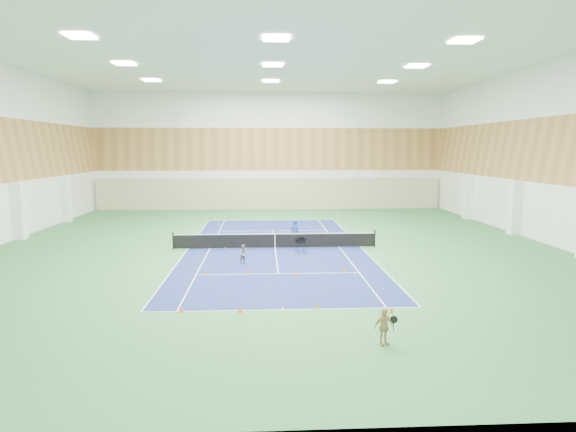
{
  "coord_description": "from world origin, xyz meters",
  "views": [
    {
      "loc": [
        -0.76,
        -29.98,
        6.27
      ],
      "look_at": [
        0.84,
        0.32,
        2.0
      ],
      "focal_mm": 30.0,
      "sensor_mm": 36.0,
      "label": 1
    }
  ],
  "objects": [
    {
      "name": "coach",
      "position": [
        1.28,
        0.6,
        0.87
      ],
      "size": [
        0.7,
        0.53,
        1.73
      ],
      "primitive_type": "imported",
      "rotation": [
        0.0,
        0.0,
        3.34
      ],
      "color": "#214297",
      "rests_on": "ground"
    },
    {
      "name": "cone_svc_d",
      "position": [
        3.43,
        -6.19,
        0.11
      ],
      "size": [
        0.21,
        0.21,
        0.23
      ],
      "primitive_type": "cone",
      "color": "#F5600C",
      "rests_on": "ground"
    },
    {
      "name": "child_court",
      "position": [
        -1.82,
        -4.11,
        0.53
      ],
      "size": [
        0.64,
        0.58,
        1.06
      ],
      "primitive_type": "imported",
      "rotation": [
        0.0,
        0.0,
        0.43
      ],
      "color": "gray",
      "rests_on": "ground"
    },
    {
      "name": "cone_base_b",
      "position": [
        -1.65,
        -12.06,
        0.12
      ],
      "size": [
        0.22,
        0.22,
        0.24
      ],
      "primitive_type": "cone",
      "color": "#FF5C0D",
      "rests_on": "ground"
    },
    {
      "name": "court_surface",
      "position": [
        0.0,
        0.0,
        0.01
      ],
      "size": [
        10.97,
        23.77,
        0.01
      ],
      "primitive_type": "cube",
      "color": "navy",
      "rests_on": "ground"
    },
    {
      "name": "cone_svc_b",
      "position": [
        -1.48,
        -6.21,
        0.11
      ],
      "size": [
        0.19,
        0.19,
        0.21
      ],
      "primitive_type": "cone",
      "color": "#E65B0C",
      "rests_on": "ground"
    },
    {
      "name": "room_shell",
      "position": [
        0.0,
        0.0,
        6.0
      ],
      "size": [
        36.0,
        40.0,
        12.0
      ],
      "primitive_type": null,
      "color": "white",
      "rests_on": "ground"
    },
    {
      "name": "ceiling_light_grid",
      "position": [
        0.0,
        0.0,
        11.92
      ],
      "size": [
        21.4,
        25.4,
        0.06
      ],
      "primitive_type": null,
      "color": "silver",
      "rests_on": "room_shell"
    },
    {
      "name": "cone_base_d",
      "position": [
        4.15,
        -12.4,
        0.1
      ],
      "size": [
        0.19,
        0.19,
        0.21
      ],
      "primitive_type": "cone",
      "color": "#E95A0C",
      "rests_on": "ground"
    },
    {
      "name": "wood_cladding",
      "position": [
        0.0,
        0.0,
        8.0
      ],
      "size": [
        36.0,
        40.0,
        8.0
      ],
      "primitive_type": null,
      "color": "#B07A41",
      "rests_on": "room_shell"
    },
    {
      "name": "cone_svc_a",
      "position": [
        -3.61,
        -6.36,
        0.1
      ],
      "size": [
        0.17,
        0.17,
        0.19
      ],
      "primitive_type": "cone",
      "color": "orange",
      "rests_on": "ground"
    },
    {
      "name": "ground",
      "position": [
        0.0,
        0.0,
        0.0
      ],
      "size": [
        40.0,
        40.0,
        0.0
      ],
      "primitive_type": "plane",
      "color": "#2F6F3C",
      "rests_on": "ground"
    },
    {
      "name": "cone_base_a",
      "position": [
        -3.91,
        -11.93,
        0.11
      ],
      "size": [
        0.19,
        0.19,
        0.21
      ],
      "primitive_type": "cone",
      "color": "orange",
      "rests_on": "ground"
    },
    {
      "name": "back_curtain",
      "position": [
        0.0,
        19.75,
        1.6
      ],
      "size": [
        35.4,
        0.16,
        3.2
      ],
      "primitive_type": "cube",
      "color": "#C6B793",
      "rests_on": "ground"
    },
    {
      "name": "tennis_net",
      "position": [
        0.0,
        0.0,
        0.55
      ],
      "size": [
        12.8,
        0.1,
        1.1
      ],
      "primitive_type": null,
      "color": "black",
      "rests_on": "ground"
    },
    {
      "name": "ball_cart",
      "position": [
        1.51,
        -1.49,
        0.46
      ],
      "size": [
        0.63,
        0.63,
        0.92
      ],
      "primitive_type": null,
      "rotation": [
        0.0,
        0.0,
        0.21
      ],
      "color": "black",
      "rests_on": "ground"
    },
    {
      "name": "tennis_balls_scatter",
      "position": [
        0.0,
        0.0,
        0.05
      ],
      "size": [
        10.57,
        22.77,
        0.07
      ],
      "primitive_type": null,
      "color": "#D3E627",
      "rests_on": "ground"
    },
    {
      "name": "cone_svc_c",
      "position": [
        0.87,
        -6.82,
        0.11
      ],
      "size": [
        0.21,
        0.21,
        0.23
      ],
      "primitive_type": "cone",
      "color": "#DF600B",
      "rests_on": "ground"
    },
    {
      "name": "child_apron",
      "position": [
        3.09,
        -15.41,
        0.61
      ],
      "size": [
        0.77,
        0.54,
        1.22
      ],
      "primitive_type": "imported",
      "rotation": [
        0.0,
        0.0,
        0.38
      ],
      "color": "tan",
      "rests_on": "ground"
    },
    {
      "name": "cone_base_c",
      "position": [
        1.37,
        -11.8,
        0.1
      ],
      "size": [
        0.17,
        0.17,
        0.19
      ],
      "primitive_type": "cone",
      "color": "orange",
      "rests_on": "ground"
    }
  ]
}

